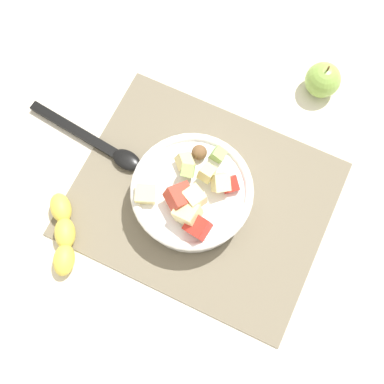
{
  "coord_description": "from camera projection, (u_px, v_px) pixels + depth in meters",
  "views": [
    {
      "loc": [
        0.1,
        -0.25,
        0.85
      ],
      "look_at": [
        -0.01,
        -0.01,
        0.05
      ],
      "focal_mm": 46.38,
      "sensor_mm": 36.0,
      "label": 1
    }
  ],
  "objects": [
    {
      "name": "salad_bowl",
      "position": [
        192.0,
        194.0,
        0.85
      ],
      "size": [
        0.21,
        0.21,
        0.1
      ],
      "color": "white",
      "rests_on": "placemat"
    },
    {
      "name": "whole_apple",
      "position": [
        323.0,
        80.0,
        0.93
      ],
      "size": [
        0.07,
        0.07,
        0.08
      ],
      "color": "#8CB74C",
      "rests_on": "ground_plane"
    },
    {
      "name": "serving_spoon",
      "position": [
        102.0,
        146.0,
        0.91
      ],
      "size": [
        0.25,
        0.05,
        0.01
      ],
      "color": "black",
      "rests_on": "placemat"
    },
    {
      "name": "ground_plane",
      "position": [
        201.0,
        199.0,
        0.89
      ],
      "size": [
        2.4,
        2.4,
        0.0
      ],
      "primitive_type": "plane",
      "color": "silver"
    },
    {
      "name": "placemat",
      "position": [
        201.0,
        198.0,
        0.89
      ],
      "size": [
        0.45,
        0.36,
        0.01
      ],
      "primitive_type": "cube",
      "color": "#756B56",
      "rests_on": "ground_plane"
    },
    {
      "name": "banana_whole",
      "position": [
        63.0,
        233.0,
        0.85
      ],
      "size": [
        0.11,
        0.14,
        0.04
      ],
      "color": "yellow",
      "rests_on": "ground_plane"
    }
  ]
}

